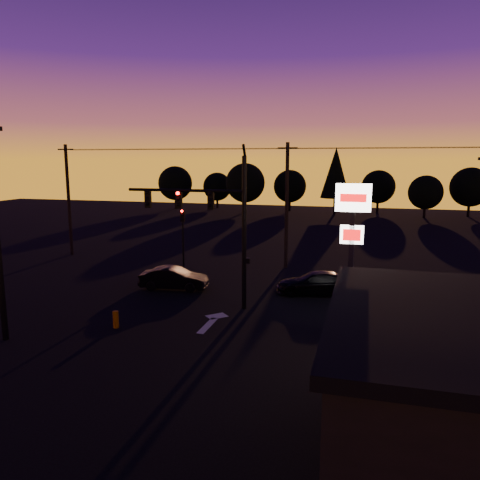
% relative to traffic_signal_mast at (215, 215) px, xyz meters
% --- Properties ---
extents(ground, '(120.00, 120.00, 0.00)m').
position_rel_traffic_signal_mast_xyz_m(ground, '(0.10, -3.99, -4.94)').
color(ground, black).
rests_on(ground, ground).
extents(lane_arrow, '(1.20, 3.10, 0.01)m').
position_rel_traffic_signal_mast_xyz_m(lane_arrow, '(0.60, -2.33, -4.93)').
color(lane_arrow, beige).
rests_on(lane_arrow, ground).
extents(traffic_signal_mast, '(6.79, 0.52, 8.58)m').
position_rel_traffic_signal_mast_xyz_m(traffic_signal_mast, '(0.00, 0.00, 0.00)').
color(traffic_signal_mast, black).
rests_on(traffic_signal_mast, ground).
extents(secondary_signal, '(0.30, 0.31, 4.35)m').
position_rel_traffic_signal_mast_xyz_m(secondary_signal, '(-4.90, 7.49, -2.07)').
color(secondary_signal, black).
rests_on(secondary_signal, ground).
extents(pylon_sign, '(1.50, 0.28, 6.80)m').
position_rel_traffic_signal_mast_xyz_m(pylon_sign, '(7.10, -2.49, -0.02)').
color(pylon_sign, black).
rests_on(pylon_sign, ground).
extents(utility_pole_0, '(1.40, 0.26, 9.00)m').
position_rel_traffic_signal_mast_xyz_m(utility_pole_0, '(-15.90, 10.01, -0.34)').
color(utility_pole_0, black).
rests_on(utility_pole_0, ground).
extents(utility_pole_1, '(1.40, 0.26, 9.00)m').
position_rel_traffic_signal_mast_xyz_m(utility_pole_1, '(2.10, 10.01, -0.34)').
color(utility_pole_1, black).
rests_on(utility_pole_1, ground).
extents(power_wires, '(36.00, 1.22, 0.07)m').
position_rel_traffic_signal_mast_xyz_m(power_wires, '(2.10, 10.01, 3.63)').
color(power_wires, black).
rests_on(power_wires, ground).
extents(bollard, '(0.27, 0.27, 0.80)m').
position_rel_traffic_signal_mast_xyz_m(bollard, '(-3.48, -4.39, -4.54)').
color(bollard, '#B66300').
rests_on(bollard, ground).
extents(tree_0, '(5.36, 5.36, 6.74)m').
position_rel_traffic_signal_mast_xyz_m(tree_0, '(-21.90, 46.01, -0.88)').
color(tree_0, black).
rests_on(tree_0, ground).
extents(tree_1, '(4.54, 4.54, 5.71)m').
position_rel_traffic_signal_mast_xyz_m(tree_1, '(-15.90, 49.01, -1.50)').
color(tree_1, black).
rests_on(tree_1, ground).
extents(tree_2, '(5.77, 5.78, 7.26)m').
position_rel_traffic_signal_mast_xyz_m(tree_2, '(-9.90, 44.01, -0.57)').
color(tree_2, black).
rests_on(tree_2, ground).
extents(tree_3, '(4.95, 4.95, 6.22)m').
position_rel_traffic_signal_mast_xyz_m(tree_3, '(-3.90, 48.01, -1.19)').
color(tree_3, black).
rests_on(tree_3, ground).
extents(tree_4, '(4.18, 4.18, 9.50)m').
position_rel_traffic_signal_mast_xyz_m(tree_4, '(3.10, 45.01, 0.99)').
color(tree_4, black).
rests_on(tree_4, ground).
extents(tree_5, '(4.95, 4.95, 6.22)m').
position_rel_traffic_signal_mast_xyz_m(tree_5, '(9.10, 50.01, -1.19)').
color(tree_5, black).
rests_on(tree_5, ground).
extents(tree_6, '(4.54, 4.54, 5.71)m').
position_rel_traffic_signal_mast_xyz_m(tree_6, '(15.10, 44.01, -1.50)').
color(tree_6, black).
rests_on(tree_6, ground).
extents(tree_7, '(5.36, 5.36, 6.74)m').
position_rel_traffic_signal_mast_xyz_m(tree_7, '(21.10, 47.01, -0.88)').
color(tree_7, black).
rests_on(tree_7, ground).
extents(car_mid, '(4.24, 1.91, 1.35)m').
position_rel_traffic_signal_mast_xyz_m(car_mid, '(-3.48, 2.47, -4.26)').
color(car_mid, black).
rests_on(car_mid, ground).
extents(car_right, '(4.81, 2.60, 1.33)m').
position_rel_traffic_signal_mast_xyz_m(car_right, '(4.96, 3.71, -4.27)').
color(car_right, black).
rests_on(car_right, ground).
extents(suv_parked, '(2.40, 5.13, 1.42)m').
position_rel_traffic_signal_mast_xyz_m(suv_parked, '(9.73, -6.21, -4.23)').
color(suv_parked, black).
rests_on(suv_parked, ground).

